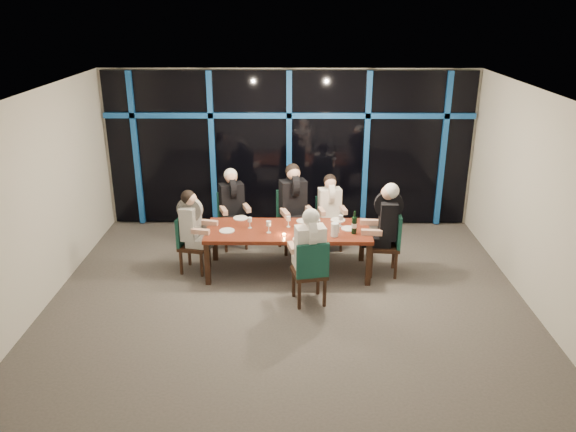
% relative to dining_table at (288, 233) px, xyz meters
% --- Properties ---
extents(room, '(7.04, 7.00, 3.02)m').
position_rel_dining_table_xyz_m(room, '(0.00, -0.80, 1.34)').
color(room, '#5E5753').
rests_on(room, ground).
extents(window_wall, '(6.86, 0.43, 2.94)m').
position_rel_dining_table_xyz_m(window_wall, '(0.01, 2.13, 0.87)').
color(window_wall, black).
rests_on(window_wall, ground).
extents(dining_table, '(2.60, 1.00, 0.75)m').
position_rel_dining_table_xyz_m(dining_table, '(0.00, 0.00, 0.00)').
color(dining_table, maroon).
rests_on(dining_table, ground).
extents(chair_far_left, '(0.58, 0.58, 0.98)m').
position_rel_dining_table_xyz_m(chair_far_left, '(-1.01, 1.07, -0.13)').
color(chair_far_left, black).
rests_on(chair_far_left, ground).
extents(chair_far_mid, '(0.62, 0.62, 1.07)m').
position_rel_dining_table_xyz_m(chair_far_mid, '(0.06, 0.96, -0.09)').
color(chair_far_mid, black).
rests_on(chair_far_mid, ground).
extents(chair_far_right, '(0.50, 0.50, 0.93)m').
position_rel_dining_table_xyz_m(chair_far_right, '(0.71, 1.02, -0.16)').
color(chair_far_right, black).
rests_on(chair_far_right, ground).
extents(chair_end_left, '(0.52, 0.52, 0.94)m').
position_rel_dining_table_xyz_m(chair_end_left, '(-1.59, 0.04, -0.16)').
color(chair_end_left, black).
rests_on(chair_end_left, ground).
extents(chair_end_right, '(0.51, 0.51, 1.04)m').
position_rel_dining_table_xyz_m(chair_end_right, '(1.61, -0.03, -0.10)').
color(chair_end_right, black).
rests_on(chair_end_right, ground).
extents(chair_near_mid, '(0.55, 0.55, 1.00)m').
position_rel_dining_table_xyz_m(chair_near_mid, '(0.33, -1.05, -0.12)').
color(chair_near_mid, black).
rests_on(chair_near_mid, ground).
extents(diner_far_left, '(0.59, 0.67, 0.96)m').
position_rel_dining_table_xyz_m(diner_far_left, '(-0.99, 0.99, 0.26)').
color(diner_far_left, black).
rests_on(diner_far_left, ground).
extents(diner_far_mid, '(0.63, 0.72, 1.04)m').
position_rel_dining_table_xyz_m(diner_far_mid, '(0.09, 0.87, 0.33)').
color(diner_far_mid, black).
rests_on(diner_far_mid, ground).
extents(diner_far_right, '(0.50, 0.61, 0.90)m').
position_rel_dining_table_xyz_m(diner_far_right, '(0.72, 0.94, 0.20)').
color(diner_far_right, white).
rests_on(diner_far_right, ground).
extents(diner_end_left, '(0.63, 0.52, 0.92)m').
position_rel_dining_table_xyz_m(diner_end_left, '(-1.51, 0.03, 0.22)').
color(diner_end_left, black).
rests_on(diner_end_left, ground).
extents(diner_end_right, '(0.66, 0.54, 1.01)m').
position_rel_dining_table_xyz_m(diner_end_right, '(1.53, -0.03, 0.31)').
color(diner_end_right, black).
rests_on(diner_end_right, ground).
extents(diner_near_mid, '(0.56, 0.67, 0.98)m').
position_rel_dining_table_xyz_m(diner_near_mid, '(0.31, -0.97, 0.27)').
color(diner_near_mid, white).
rests_on(diner_near_mid, ground).
extents(plate_far_left, '(0.24, 0.24, 0.01)m').
position_rel_dining_table_xyz_m(plate_far_left, '(-0.80, 0.46, 0.08)').
color(plate_far_left, white).
rests_on(plate_far_left, dining_table).
extents(plate_far_mid, '(0.24, 0.24, 0.01)m').
position_rel_dining_table_xyz_m(plate_far_mid, '(0.25, 0.33, 0.08)').
color(plate_far_mid, white).
rests_on(plate_far_mid, dining_table).
extents(plate_far_right, '(0.24, 0.24, 0.01)m').
position_rel_dining_table_xyz_m(plate_far_right, '(0.82, 0.38, 0.08)').
color(plate_far_right, white).
rests_on(plate_far_right, dining_table).
extents(plate_end_left, '(0.24, 0.24, 0.01)m').
position_rel_dining_table_xyz_m(plate_end_left, '(-0.96, -0.09, 0.08)').
color(plate_end_left, white).
rests_on(plate_end_left, dining_table).
extents(plate_end_right, '(0.24, 0.24, 0.01)m').
position_rel_dining_table_xyz_m(plate_end_right, '(0.96, 0.01, 0.08)').
color(plate_end_right, white).
rests_on(plate_end_right, dining_table).
extents(plate_near_mid, '(0.24, 0.24, 0.01)m').
position_rel_dining_table_xyz_m(plate_near_mid, '(0.19, -0.42, 0.08)').
color(plate_near_mid, white).
rests_on(plate_near_mid, dining_table).
extents(wine_bottle, '(0.08, 0.08, 0.37)m').
position_rel_dining_table_xyz_m(wine_bottle, '(1.03, -0.16, 0.21)').
color(wine_bottle, black).
rests_on(wine_bottle, dining_table).
extents(water_pitcher, '(0.13, 0.12, 0.21)m').
position_rel_dining_table_xyz_m(water_pitcher, '(0.72, -0.27, 0.17)').
color(water_pitcher, silver).
rests_on(water_pitcher, dining_table).
extents(tea_light, '(0.05, 0.05, 0.03)m').
position_rel_dining_table_xyz_m(tea_light, '(-0.06, -0.24, 0.08)').
color(tea_light, '#FBA14B').
rests_on(tea_light, dining_table).
extents(wine_glass_a, '(0.07, 0.07, 0.19)m').
position_rel_dining_table_xyz_m(wine_glass_a, '(-0.30, -0.15, 0.21)').
color(wine_glass_a, silver).
rests_on(wine_glass_a, dining_table).
extents(wine_glass_b, '(0.07, 0.07, 0.18)m').
position_rel_dining_table_xyz_m(wine_glass_b, '(0.00, 0.10, 0.20)').
color(wine_glass_b, silver).
rests_on(wine_glass_b, dining_table).
extents(wine_glass_c, '(0.07, 0.07, 0.18)m').
position_rel_dining_table_xyz_m(wine_glass_c, '(0.47, -0.05, 0.20)').
color(wine_glass_c, silver).
rests_on(wine_glass_c, dining_table).
extents(wine_glass_d, '(0.07, 0.07, 0.18)m').
position_rel_dining_table_xyz_m(wine_glass_d, '(-0.61, 0.05, 0.20)').
color(wine_glass_d, silver).
rests_on(wine_glass_d, dining_table).
extents(wine_glass_e, '(0.07, 0.07, 0.19)m').
position_rel_dining_table_xyz_m(wine_glass_e, '(0.84, 0.13, 0.21)').
color(wine_glass_e, silver).
rests_on(wine_glass_e, dining_table).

